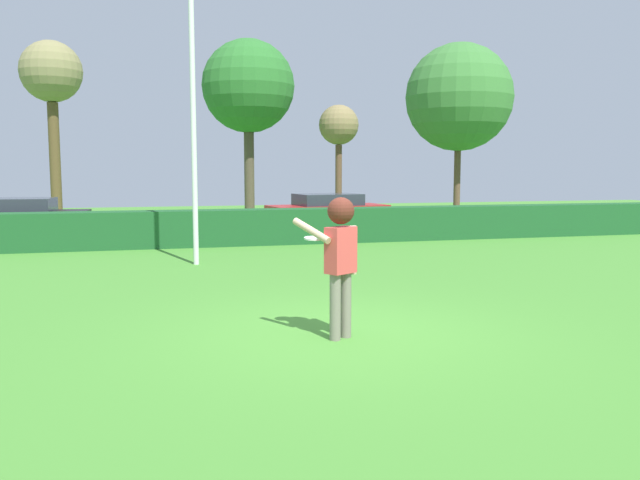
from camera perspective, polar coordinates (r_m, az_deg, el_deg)
ground_plane at (r=8.60m, az=1.67°, el=-8.16°), size 60.00×60.00×0.00m
person at (r=8.14m, az=1.77°, el=-0.80°), size 0.79×0.59×1.79m
frisbee at (r=8.44m, az=-0.57°, el=0.15°), size 0.24×0.24×0.04m
lamppost at (r=14.83m, az=-11.03°, el=11.38°), size 0.24×0.24×6.35m
hedge_row at (r=18.47m, az=-7.49°, el=1.10°), size 29.48×0.90×1.00m
parked_car_black at (r=21.87m, az=-25.08°, el=1.86°), size 4.29×2.01×1.25m
parked_car_red at (r=23.24m, az=0.68°, el=2.67°), size 4.39×2.25×1.25m
bare_elm_tree at (r=27.78m, az=1.65°, el=9.78°), size 1.67×1.67×4.80m
maple_tree at (r=27.68m, az=-22.42°, el=13.04°), size 2.33×2.33×7.00m
oak_tree at (r=25.58m, az=12.04°, el=12.08°), size 4.02×4.02×6.82m
willow_tree at (r=27.62m, az=-6.29°, el=13.13°), size 3.80×3.80×7.41m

